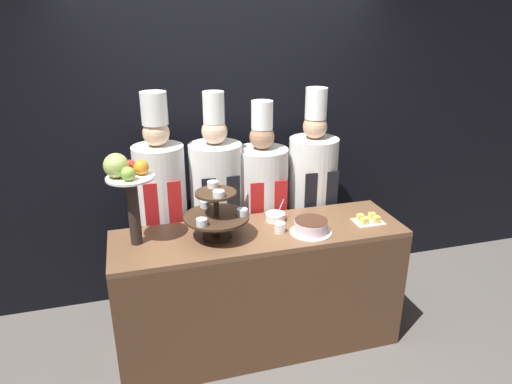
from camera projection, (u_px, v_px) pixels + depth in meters
The scene contains 13 objects.
ground_plane at pixel (271, 369), 3.18m from camera, with size 14.00×14.00×0.00m, color #5B5651.
wall_back at pixel (229, 133), 3.76m from camera, with size 10.00×0.06×2.80m.
buffet_counter at pixel (260, 290), 3.28m from camera, with size 2.00×0.59×0.93m.
tiered_stand at pixel (216, 212), 2.96m from camera, with size 0.43×0.43×0.36m.
fruit_pedestal at pixel (127, 181), 2.79m from camera, with size 0.30×0.30×0.61m.
cake_round at pixel (311, 227), 3.07m from camera, with size 0.28×0.28×0.09m.
cup_white at pixel (280, 228), 3.08m from camera, with size 0.07×0.07×0.07m.
cake_square_tray at pixel (368, 220), 3.24m from camera, with size 0.21×0.16×0.05m.
serving_bowl_far at pixel (275, 217), 3.26m from camera, with size 0.14×0.14×0.16m.
chef_left at pixel (162, 203), 3.40m from camera, with size 0.37×0.37×1.82m.
chef_center_left at pixel (217, 200), 3.52m from camera, with size 0.40×0.40×1.81m.
chef_center_right at pixel (262, 201), 3.63m from camera, with size 0.41×0.41×1.72m.
chef_right at pixel (312, 191), 3.72m from camera, with size 0.39×0.39×1.80m.
Camera 1 is at (-0.79, -2.39, 2.32)m, focal length 32.00 mm.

